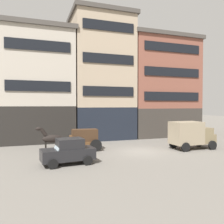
{
  "coord_description": "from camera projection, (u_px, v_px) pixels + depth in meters",
  "views": [
    {
      "loc": [
        -9.27,
        -18.8,
        4.19
      ],
      "look_at": [
        -2.09,
        1.97,
        3.54
      ],
      "focal_mm": 37.34,
      "sensor_mm": 36.0,
      "label": 1
    }
  ],
  "objects": [
    {
      "name": "ground_plane",
      "position": [
        141.0,
        152.0,
        20.92
      ],
      "size": [
        120.0,
        120.0,
        0.0
      ],
      "primitive_type": "plane",
      "color": "slate"
    },
    {
      "name": "building_far_left",
      "position": [
        38.0,
        85.0,
        27.25
      ],
      "size": [
        8.32,
        6.71,
        13.03
      ],
      "color": "black",
      "rests_on": "ground_plane"
    },
    {
      "name": "building_center_left",
      "position": [
        101.0,
        77.0,
        29.73
      ],
      "size": [
        7.79,
        6.71,
        15.61
      ],
      "color": "black",
      "rests_on": "ground_plane"
    },
    {
      "name": "building_center_right",
      "position": [
        160.0,
        87.0,
        32.54
      ],
      "size": [
        9.97,
        6.71,
        13.5
      ],
      "color": "#38332D",
      "rests_on": "ground_plane"
    },
    {
      "name": "cargo_wagon",
      "position": [
        84.0,
        138.0,
        21.33
      ],
      "size": [
        2.95,
        1.6,
        1.98
      ],
      "color": "brown",
      "rests_on": "ground_plane"
    },
    {
      "name": "draft_horse",
      "position": [
        51.0,
        138.0,
        20.36
      ],
      "size": [
        2.35,
        0.66,
        2.3
      ],
      "color": "black",
      "rests_on": "ground_plane"
    },
    {
      "name": "delivery_truck_near",
      "position": [
        191.0,
        134.0,
        22.16
      ],
      "size": [
        4.35,
        2.13,
        2.62
      ],
      "color": "#7A6B4C",
      "rests_on": "ground_plane"
    },
    {
      "name": "sedan_dark",
      "position": [
        68.0,
        151.0,
        16.46
      ],
      "size": [
        3.84,
        2.15,
        1.83
      ],
      "color": "black",
      "rests_on": "ground_plane"
    },
    {
      "name": "pedestrian_officer",
      "position": [
        202.0,
        131.0,
        28.32
      ],
      "size": [
        0.4,
        0.4,
        1.79
      ],
      "color": "#38332D",
      "rests_on": "ground_plane"
    },
    {
      "name": "fire_hydrant_curbside",
      "position": [
        169.0,
        137.0,
        27.85
      ],
      "size": [
        0.24,
        0.24,
        0.83
      ],
      "color": "maroon",
      "rests_on": "ground_plane"
    }
  ]
}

